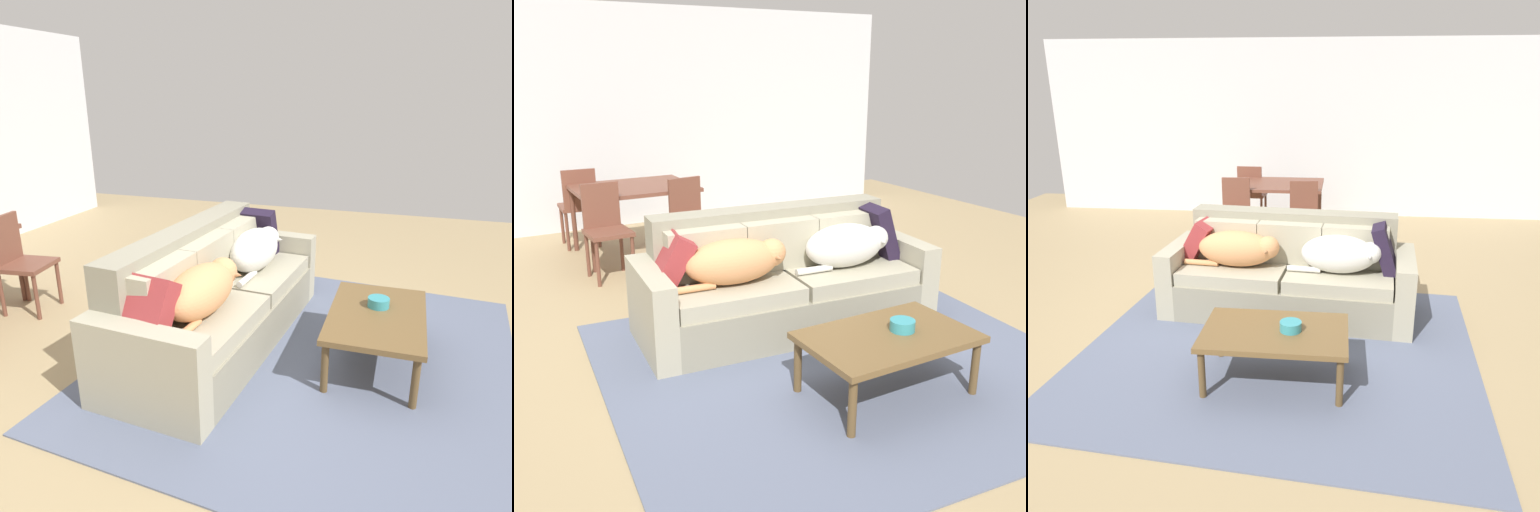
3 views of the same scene
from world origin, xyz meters
The scene contains 14 objects.
ground_plane centered at (0.00, 0.00, 0.00)m, with size 10.00×10.00×0.00m, color #9F8860.
back_partition centered at (0.00, 4.00, 1.35)m, with size 8.00×0.12×2.70m, color silver.
area_rug centered at (0.26, -0.62, 0.01)m, with size 3.12×2.82×0.01m, color slate.
couch centered at (0.26, 0.17, 0.36)m, with size 2.34×1.04×0.91m.
dog_on_left_cushion centered at (-0.18, 0.07, 0.64)m, with size 0.89×0.40×0.33m.
dog_on_right_cushion centered at (0.74, 0.00, 0.64)m, with size 0.83×0.39×0.34m.
throw_pillow_by_left_arm centered at (-0.60, 0.29, 0.65)m, with size 0.15×0.39×0.39m, color maroon.
throw_pillow_by_right_arm centered at (1.14, 0.15, 0.67)m, with size 0.12×0.44×0.44m, color black.
coffee_table centered at (0.29, -1.06, 0.36)m, with size 1.04×0.66×0.41m.
bowl_on_coffee_table centered at (0.40, -1.05, 0.44)m, with size 0.16×0.16×0.07m, color teal.
dining_table centered at (-0.14, 2.64, 0.68)m, with size 1.23×0.95×0.75m.
dining_chair_near_left centered at (-0.62, 2.02, 0.51)m, with size 0.42×0.42×0.91m.
dining_chair_near_right centered at (0.27, 2.05, 0.49)m, with size 0.45×0.45×0.88m.
dining_chair_far_left centered at (-0.61, 3.18, 0.51)m, with size 0.41×0.41×0.90m.
Camera 2 is at (-1.99, -3.63, 1.96)m, focal length 42.35 mm.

